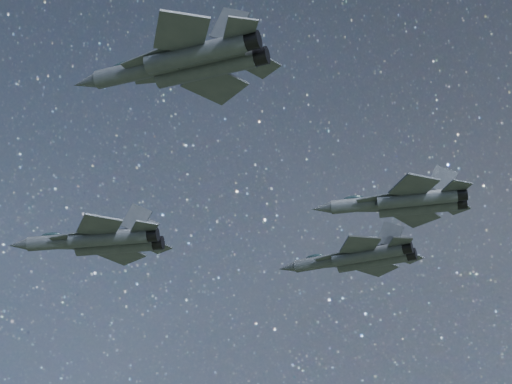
% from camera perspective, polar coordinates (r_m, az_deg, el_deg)
% --- Properties ---
extents(jet_lead, '(20.08, 13.46, 5.08)m').
position_cam_1_polar(jet_lead, '(95.65, -11.32, -3.50)').
color(jet_lead, '#31363D').
extents(jet_left, '(18.46, 12.98, 4.66)m').
position_cam_1_polar(jet_left, '(98.29, 7.47, -4.75)').
color(jet_left, '#31363D').
extents(jet_right, '(19.61, 13.61, 4.93)m').
position_cam_1_polar(jet_right, '(70.38, -5.19, 9.38)').
color(jet_right, '#31363D').
extents(jet_slot, '(18.08, 12.24, 4.55)m').
position_cam_1_polar(jet_slot, '(88.46, 10.71, -0.72)').
color(jet_slot, '#31363D').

